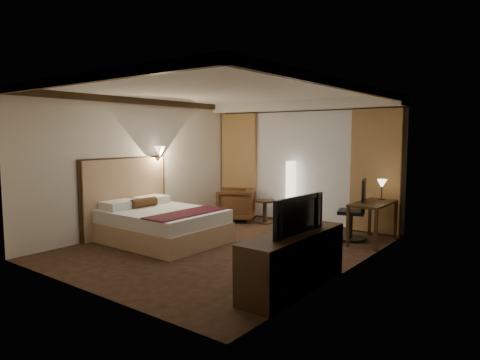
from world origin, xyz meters
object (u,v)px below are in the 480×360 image
Objects in this scene: bed at (163,225)px; armchair at (236,203)px; side_table at (265,212)px; desk at (373,223)px; office_chair at (351,210)px; television at (292,209)px; floor_lamp at (291,192)px; dresser at (293,261)px.

armchair is (-0.13, 2.37, 0.11)m from bed.
side_table is 2.55m from desk.
television is at bearing -99.48° from office_chair.
floor_lamp reaches higher than desk.
bed is 3.84m from desk.
floor_lamp is 1.82m from office_chair.
desk is at bearing 59.35° from armchair.
floor_lamp is at bearing 121.17° from dresser.
floor_lamp is 1.33× the size of television.
television is (-0.03, 0.00, 0.67)m from dresser.
floor_lamp is (1.01, 2.87, 0.40)m from bed.
television is at bearing -11.99° from bed.
armchair reaches higher than bed.
floor_lamp is at bearing 163.86° from desk.
floor_lamp is 1.21× the size of office_chair.
desk is at bearing 90.98° from dresser.
side_table is at bearing 73.48° from armchair.
floor_lamp reaches higher than armchair.
bed is 3.22m from dresser.
armchair reaches higher than desk.
dresser is at bearing 18.39° from armchair.
dresser is (2.14, -3.53, -0.34)m from floor_lamp.
bed is 1.48× the size of floor_lamp.
office_chair is 0.62× the size of dresser.
bed is 1.11× the size of dresser.
office_chair is at bearing 10.97° from television.
bed is at bearing -143.81° from desk.
floor_lamp reaches higher than dresser.
dresser is (3.28, -3.03, -0.05)m from armchair.
bed is 3.27m from television.
desk is (3.23, -0.10, -0.04)m from armchair.
office_chair is (1.70, -0.65, -0.12)m from floor_lamp.
bed reaches higher than side_table.
armchair is at bearing 137.26° from dresser.
desk is at bearing -16.14° from floor_lamp.
side_table is 0.28× the size of dresser.
side_table is 2.19m from office_chair.
television is at bearing -89.61° from desk.
floor_lamp is at bearing 33.66° from television.
side_table is 4.10m from dresser.
desk is 0.62× the size of dresser.
bed is at bearing 80.86° from television.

